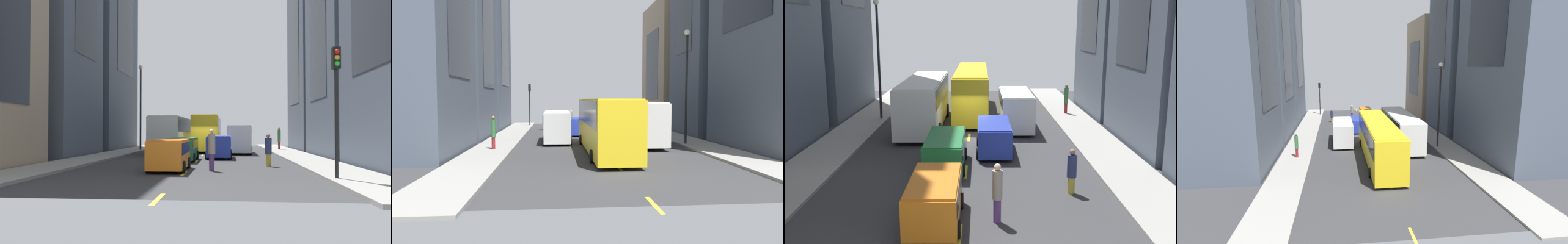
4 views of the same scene
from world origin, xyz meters
TOP-DOWN VIEW (x-y plane):
  - ground_plane at (0.00, 0.00)m, footprint 42.21×42.21m
  - sidewalk_west at (-7.66, 0.00)m, footprint 2.89×44.00m
  - sidewalk_east at (7.66, 0.00)m, footprint 2.89×44.00m
  - lane_stripe_0 at (0.00, -21.00)m, footprint 0.16×2.00m
  - lane_stripe_1 at (0.00, -14.00)m, footprint 0.16×2.00m
  - lane_stripe_2 at (0.00, -7.00)m, footprint 0.16×2.00m
  - lane_stripe_3 at (0.00, 0.00)m, footprint 0.16×2.00m
  - lane_stripe_4 at (0.00, 7.00)m, footprint 0.16×2.00m
  - lane_stripe_5 at (0.00, 14.00)m, footprint 0.16×2.00m
  - lane_stripe_6 at (0.00, 21.00)m, footprint 0.16×2.00m
  - building_west_0 at (-14.03, -14.46)m, footprint 9.55×10.56m
  - building_east_0 at (12.34, -13.25)m, footprint 6.14×11.60m
  - building_east_1 at (13.42, -1.76)m, footprint 8.32×9.58m
  - building_east_2 at (13.30, 8.65)m, footprint 8.08×9.45m
  - city_bus_white at (-3.15, 3.29)m, footprint 2.80×11.39m
  - streetcar_yellow at (0.03, 8.38)m, footprint 2.70×13.89m
  - delivery_van_white at (3.12, 2.58)m, footprint 2.25×5.88m
  - car_orange_0 at (-0.91, -12.76)m, footprint 1.94×4.03m
  - car_blue_1 at (1.47, -3.46)m, footprint 1.94×4.38m
  - car_green_2 at (-1.01, -6.26)m, footprint 2.02×4.64m
  - pedestrian_crossing_mid at (1.31, -12.77)m, footprint 0.37×0.37m
  - pedestrian_crossing_near at (7.48, 7.42)m, footprint 0.32×0.32m
  - pedestrian_waiting_curb at (4.52, -9.88)m, footprint 0.40×0.40m
  - traffic_light_near_corner at (6.61, -16.41)m, footprint 0.32×0.44m
  - streetlamp_near at (-6.71, 5.44)m, footprint 0.44×0.44m

SIDE VIEW (x-z plane):
  - ground_plane at x=0.00m, z-range 0.00..0.00m
  - lane_stripe_0 at x=0.00m, z-range 0.00..0.01m
  - lane_stripe_1 at x=0.00m, z-range 0.00..0.01m
  - lane_stripe_2 at x=0.00m, z-range 0.00..0.01m
  - lane_stripe_3 at x=0.00m, z-range 0.00..0.01m
  - lane_stripe_4 at x=0.00m, z-range 0.00..0.01m
  - lane_stripe_5 at x=0.00m, z-range 0.00..0.01m
  - lane_stripe_6 at x=0.00m, z-range 0.00..0.01m
  - sidewalk_west at x=-7.66m, z-range 0.00..0.15m
  - sidewalk_east at x=7.66m, z-range 0.00..0.15m
  - car_green_2 at x=-1.01m, z-range 0.15..1.75m
  - car_orange_0 at x=-0.91m, z-range 0.15..1.77m
  - car_blue_1 at x=1.47m, z-range 0.15..1.86m
  - pedestrian_waiting_curb at x=4.52m, z-range 0.04..1.97m
  - pedestrian_crossing_mid at x=1.31m, z-range 0.07..2.25m
  - pedestrian_crossing_near at x=7.48m, z-range 0.24..2.52m
  - delivery_van_white at x=3.12m, z-range 0.23..2.80m
  - city_bus_white at x=-3.15m, z-range 0.33..3.68m
  - streetcar_yellow at x=0.03m, z-range 0.33..3.92m
  - traffic_light_near_corner at x=6.61m, z-range 1.24..6.65m
  - streetlamp_near at x=-6.71m, z-range 0.99..9.67m
  - building_west_0 at x=-14.03m, z-range 0.00..15.90m
  - building_east_1 at x=13.42m, z-range 0.00..20.47m
  - building_east_2 at x=13.30m, z-range 0.00..21.97m
  - building_east_0 at x=12.34m, z-range 0.00..23.12m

